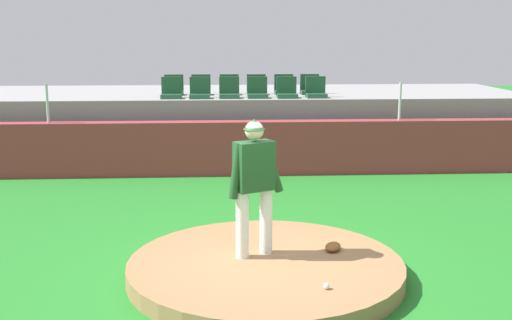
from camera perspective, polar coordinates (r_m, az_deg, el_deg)
ground_plane at (r=8.30m, az=0.86°, el=-10.57°), size 60.00×60.00×0.00m
pitchers_mound at (r=8.26m, az=0.87°, el=-9.85°), size 3.58×3.58×0.22m
pitcher at (r=8.12m, az=-0.16°, el=-1.58°), size 0.77×0.48×1.82m
baseball at (r=7.39m, az=6.42°, el=-11.33°), size 0.07×0.07×0.07m
fielding_glove at (r=8.62m, az=7.02°, el=-7.84°), size 0.31×0.36×0.11m
brick_barrier at (r=14.03m, az=-0.93°, el=1.11°), size 16.51×0.40×1.21m
fence_post_left at (r=14.37m, az=-18.46°, el=4.92°), size 0.06×0.06×0.85m
fence_post_right at (r=14.44m, az=12.96°, el=5.24°), size 0.06×0.06×0.85m
bleacher_platform at (r=16.89m, az=-1.35°, el=3.55°), size 14.60×4.47×1.61m
stadium_chair_0 at (r=15.14m, az=-7.71°, el=6.19°), size 0.48×0.44×0.50m
stadium_chair_1 at (r=15.07m, az=-5.14°, el=6.22°), size 0.48×0.44×0.50m
stadium_chair_2 at (r=15.09m, az=-2.44°, el=6.26°), size 0.48×0.44×0.50m
stadium_chair_3 at (r=15.11m, az=0.13°, el=6.28°), size 0.48×0.44×0.50m
stadium_chair_4 at (r=15.13m, az=2.82°, el=6.28°), size 0.48×0.44×0.50m
stadium_chair_5 at (r=15.26m, az=5.48°, el=6.28°), size 0.48×0.44×0.50m
stadium_chair_6 at (r=16.00m, az=-7.49°, el=6.47°), size 0.48×0.44×0.50m
stadium_chair_7 at (r=15.97m, az=-5.03°, el=6.51°), size 0.48×0.44×0.50m
stadium_chair_8 at (r=15.98m, az=-2.45°, el=6.55°), size 0.48×0.44×0.50m
stadium_chair_9 at (r=15.97m, az=0.04°, el=6.56°), size 0.48×0.44×0.50m
stadium_chair_10 at (r=16.03m, az=2.57°, el=6.56°), size 0.48×0.44×0.50m
stadium_chair_11 at (r=16.13m, az=4.93°, el=6.56°), size 0.48×0.44×0.50m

